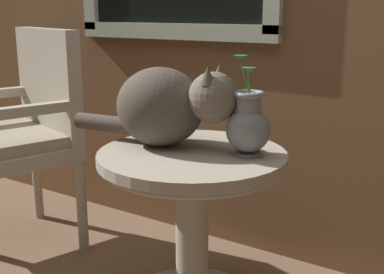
% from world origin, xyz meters
% --- Properties ---
extents(wicker_side_table, '(0.63, 0.63, 0.58)m').
position_xyz_m(wicker_side_table, '(0.17, 0.17, 0.40)').
color(wicker_side_table, '#B2A893').
rests_on(wicker_side_table, ground_plane).
extents(wicker_chair, '(0.67, 0.65, 0.96)m').
position_xyz_m(wicker_chair, '(-0.74, 0.19, 0.54)').
color(wicker_chair, '#B2A893').
rests_on(wicker_chair, ground_plane).
extents(cat, '(0.63, 0.30, 0.28)m').
position_xyz_m(cat, '(0.06, 0.19, 0.72)').
color(cat, brown).
rests_on(cat, wicker_side_table).
extents(pewter_vase_with_ivy, '(0.14, 0.14, 0.32)m').
position_xyz_m(pewter_vase_with_ivy, '(0.35, 0.23, 0.68)').
color(pewter_vase_with_ivy, gray).
rests_on(pewter_vase_with_ivy, wicker_side_table).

